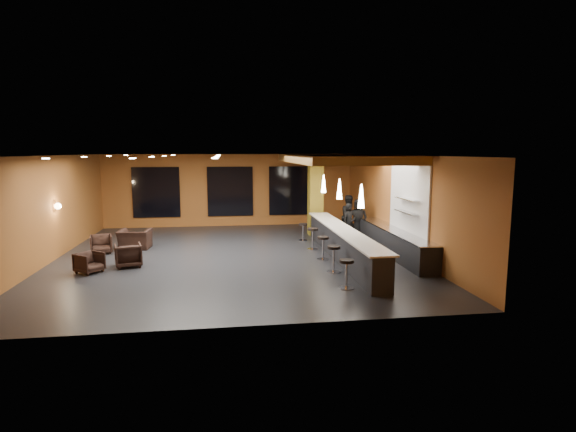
{
  "coord_description": "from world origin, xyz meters",
  "views": [
    {
      "loc": [
        -0.27,
        -15.52,
        3.65
      ],
      "look_at": [
        2.0,
        0.5,
        1.3
      ],
      "focal_mm": 28.0,
      "sensor_mm": 36.0,
      "label": 1
    }
  ],
  "objects": [
    {
      "name": "bar_stool_0",
      "position": [
        2.9,
        -4.25,
        0.51
      ],
      "size": [
        0.4,
        0.4,
        0.79
      ],
      "rotation": [
        0.0,
        0.0,
        -0.19
      ],
      "color": "silver",
      "rests_on": "floor"
    },
    {
      "name": "armchair_b",
      "position": [
        -3.35,
        -1.02,
        0.37
      ],
      "size": [
        0.97,
        0.99,
        0.74
      ],
      "primitive_type": "imported",
      "rotation": [
        0.0,
        0.0,
        3.41
      ],
      "color": "black",
      "rests_on": "floor"
    },
    {
      "name": "bar_counter",
      "position": [
        3.65,
        -1.0,
        0.5
      ],
      "size": [
        0.6,
        8.0,
        1.0
      ],
      "primitive_type": "cube",
      "color": "black",
      "rests_on": "floor"
    },
    {
      "name": "bar_top",
      "position": [
        3.65,
        -1.0,
        1.02
      ],
      "size": [
        0.78,
        8.1,
        0.05
      ],
      "primitive_type": "cube",
      "color": "white",
      "rests_on": "bar_counter"
    },
    {
      "name": "staff_a",
      "position": [
        4.66,
        1.71,
        0.79
      ],
      "size": [
        0.66,
        0.52,
        1.57
      ],
      "primitive_type": "imported",
      "rotation": [
        0.0,
        0.0,
        0.28
      ],
      "color": "black",
      "rests_on": "floor"
    },
    {
      "name": "tile_backsplash",
      "position": [
        5.96,
        -1.0,
        2.0
      ],
      "size": [
        0.06,
        3.2,
        2.4
      ],
      "primitive_type": "cube",
      "color": "white",
      "rests_on": "wall_right"
    },
    {
      "name": "armchair_d",
      "position": [
        -3.65,
        1.67,
        0.36
      ],
      "size": [
        1.2,
        1.08,
        0.72
      ],
      "primitive_type": "imported",
      "rotation": [
        0.0,
        0.0,
        3.05
      ],
      "color": "black",
      "rests_on": "floor"
    },
    {
      "name": "pendant_2",
      "position": [
        3.65,
        2.0,
        2.35
      ],
      "size": [
        0.2,
        0.2,
        0.7
      ],
      "primitive_type": "cone",
      "color": "white",
      "rests_on": "wood_soffit"
    },
    {
      "name": "window_center",
      "position": [
        0.0,
        6.44,
        1.7
      ],
      "size": [
        2.2,
        0.06,
        2.4
      ],
      "primitive_type": "cube",
      "color": "black",
      "rests_on": "wall_back"
    },
    {
      "name": "wall_sconce",
      "position": [
        -5.88,
        0.5,
        1.8
      ],
      "size": [
        0.22,
        0.22,
        0.22
      ],
      "primitive_type": "sphere",
      "color": "#FFE5B2",
      "rests_on": "wall_left"
    },
    {
      "name": "window_right",
      "position": [
        3.0,
        6.44,
        1.7
      ],
      "size": [
        2.2,
        0.06,
        2.4
      ],
      "primitive_type": "cube",
      "color": "black",
      "rests_on": "wall_back"
    },
    {
      "name": "wall_shelf_upper",
      "position": [
        5.82,
        -1.2,
        2.05
      ],
      "size": [
        0.3,
        1.5,
        0.03
      ],
      "primitive_type": "cube",
      "color": "silver",
      "rests_on": "wall_right"
    },
    {
      "name": "floor",
      "position": [
        0.0,
        0.0,
        -0.05
      ],
      "size": [
        12.0,
        13.0,
        0.1
      ],
      "primitive_type": "cube",
      "color": "black",
      "rests_on": "ground"
    },
    {
      "name": "wall_right",
      "position": [
        6.05,
        0.0,
        1.75
      ],
      "size": [
        0.1,
        13.0,
        3.5
      ],
      "primitive_type": "cube",
      "color": "#965421",
      "rests_on": "floor"
    },
    {
      "name": "armchair_a",
      "position": [
        -4.36,
        -1.62,
        0.31
      ],
      "size": [
        0.95,
        0.95,
        0.63
      ],
      "primitive_type": "imported",
      "rotation": [
        0.0,
        0.0,
        0.93
      ],
      "color": "black",
      "rests_on": "floor"
    },
    {
      "name": "window_left",
      "position": [
        -3.5,
        6.44,
        1.7
      ],
      "size": [
        2.2,
        0.06,
        2.4
      ],
      "primitive_type": "cube",
      "color": "black",
      "rests_on": "wall_back"
    },
    {
      "name": "wall_back",
      "position": [
        0.0,
        6.55,
        1.75
      ],
      "size": [
        12.0,
        0.1,
        3.5
      ],
      "primitive_type": "cube",
      "color": "#965421",
      "rests_on": "floor"
    },
    {
      "name": "prep_top",
      "position": [
        5.65,
        -0.5,
        0.89
      ],
      "size": [
        0.72,
        6.0,
        0.03
      ],
      "primitive_type": "cube",
      "color": "silver",
      "rests_on": "prep_counter"
    },
    {
      "name": "bar_stool_4",
      "position": [
        2.88,
        2.29,
        0.46
      ],
      "size": [
        0.36,
        0.36,
        0.72
      ],
      "rotation": [
        0.0,
        0.0,
        -0.39
      ],
      "color": "silver",
      "rests_on": "floor"
    },
    {
      "name": "wood_soffit",
      "position": [
        4.0,
        1.0,
        3.36
      ],
      "size": [
        3.6,
        8.0,
        0.28
      ],
      "primitive_type": "cube",
      "color": "#AB7532",
      "rests_on": "ceiling"
    },
    {
      "name": "bar_stool_2",
      "position": [
        2.98,
        -1.0,
        0.51
      ],
      "size": [
        0.4,
        0.4,
        0.79
      ],
      "rotation": [
        0.0,
        0.0,
        -0.33
      ],
      "color": "silver",
      "rests_on": "floor"
    },
    {
      "name": "column",
      "position": [
        3.65,
        3.6,
        1.75
      ],
      "size": [
        0.6,
        0.6,
        3.5
      ],
      "primitive_type": "cube",
      "color": "olive",
      "rests_on": "floor"
    },
    {
      "name": "wall_left",
      "position": [
        -6.05,
        0.0,
        1.75
      ],
      "size": [
        0.1,
        13.0,
        3.5
      ],
      "primitive_type": "cube",
      "color": "#965421",
      "rests_on": "floor"
    },
    {
      "name": "wall_shelf_lower",
      "position": [
        5.82,
        -1.2,
        1.6
      ],
      "size": [
        0.3,
        1.5,
        0.03
      ],
      "primitive_type": "cube",
      "color": "silver",
      "rests_on": "wall_right"
    },
    {
      "name": "armchair_c",
      "position": [
        -4.7,
        1.05,
        0.34
      ],
      "size": [
        0.9,
        0.91,
        0.67
      ],
      "primitive_type": "imported",
      "rotation": [
        0.0,
        0.0,
        0.27
      ],
      "color": "black",
      "rests_on": "floor"
    },
    {
      "name": "bar_stool_3",
      "position": [
        2.94,
        0.59,
        0.52
      ],
      "size": [
        0.41,
        0.41,
        0.81
      ],
      "rotation": [
        0.0,
        0.0,
        -0.29
      ],
      "color": "silver",
      "rests_on": "floor"
    },
    {
      "name": "ceiling",
      "position": [
        0.0,
        0.0,
        3.55
      ],
      "size": [
        12.0,
        13.0,
        0.1
      ],
      "primitive_type": "cube",
      "color": "black"
    },
    {
      "name": "wall_front",
      "position": [
        0.0,
        -6.55,
        1.75
      ],
      "size": [
        12.0,
        0.1,
        3.5
      ],
      "primitive_type": "cube",
      "color": "#965421",
      "rests_on": "floor"
    },
    {
      "name": "staff_b",
      "position": [
        4.93,
        2.65,
        0.91
      ],
      "size": [
        1.06,
        0.93,
        1.82
      ],
      "primitive_type": "imported",
      "rotation": [
        0.0,
        0.0,
        0.32
      ],
      "color": "black",
      "rests_on": "floor"
    },
    {
      "name": "pendant_1",
      "position": [
        3.65,
        -0.5,
        2.35
      ],
      "size": [
        0.2,
        0.2,
        0.7
      ],
      "primitive_type": "cone",
      "color": "white",
      "rests_on": "wood_soffit"
    },
    {
      "name": "bar_stool_1",
      "position": [
        2.95,
        -2.62,
        0.52
      ],
      "size": [
        0.41,
        0.41,
        0.82
      ],
      "rotation": [
        0.0,
        0.0,
        -0.07
      ],
      "color": "silver",
      "rests_on": "floor"
    },
    {
      "name": "pendant_0",
      "position": [
        3.65,
        -3.0,
        2.35
      ],
      "size": [
        0.2,
        0.2,
        0.7
      ],
      "primitive_type": "cone",
      "color": "white",
      "rests_on": "wood_soffit"
    },
    {
      "name": "prep_counter",
      "position": [
        5.65,
        -0.5,
        0.43
      ],
      "size": [
        0.7,
        6.0,
        0.86
      ],
      "primitive_type": "cube",
      "color": "black",
      "rests_on": "floor"
    },
    {
      "name": "staff_c",
      "position": [
        5.25,
        2.47,
        0.84
      ],
      "size": [
        0.96,
        0.79,
        1.68
      ],
      "primitive_type": "imported",
      "rotation": [
        0.0,
        0.0,
        -0.37
      ],
      "color": "black",
      "rests_on": "floor"
    }
  ]
}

